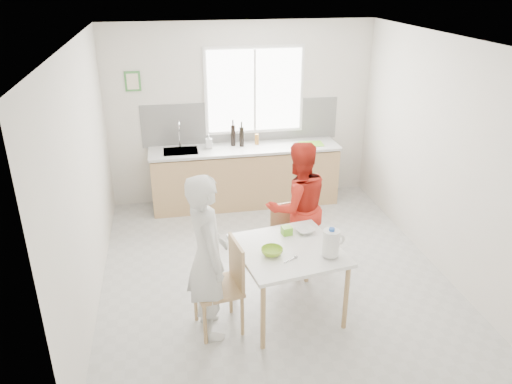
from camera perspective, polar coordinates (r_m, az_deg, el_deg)
The scene contains 21 objects.
ground at distance 6.14m, azimuth 1.80°, elevation -8.89°, with size 4.50×4.50×0.00m, color #B7B7B2.
room_shell at distance 5.42m, azimuth 2.02°, elevation 5.87°, with size 4.50×4.50×4.50m.
window at distance 7.56m, azimuth -0.17°, elevation 11.52°, with size 1.50×0.06×1.30m.
backsplash at distance 7.65m, azimuth -1.67°, elevation 8.00°, with size 3.00×0.02×0.65m, color white.
picture_frame at distance 7.41m, azimuth -13.92°, elevation 12.17°, with size 0.22×0.03×0.28m.
kitchen_counter at distance 7.64m, azimuth -1.29°, elevation 1.58°, with size 2.84×0.64×1.37m.
dining_table at distance 5.10m, azimuth 3.71°, elevation -7.23°, with size 1.15×1.15×0.77m.
chair_left at distance 4.99m, azimuth -3.61°, elevation -10.25°, with size 0.51×0.51×0.95m.
chair_far at distance 5.98m, azimuth 3.62°, elevation -4.85°, with size 0.43×0.43×0.81m.
person_white at distance 4.78m, azimuth -5.57°, elevation -7.43°, with size 0.62×0.40×1.69m, color silver.
person_red at distance 5.85m, azimuth 4.79°, elevation -1.73°, with size 0.78×0.60×1.60m, color red.
bowl_green at distance 4.93m, azimuth 1.84°, elevation -6.81°, with size 0.22×0.22×0.07m, color #8DC12C.
bowl_white at distance 5.35m, azimuth 5.62°, elevation -4.38°, with size 0.20×0.20×0.05m, color white.
milk_jug at distance 4.89m, azimuth 8.61°, elevation -5.72°, with size 0.23×0.16×0.29m.
green_box at distance 5.29m, azimuth 3.53°, elevation -4.41°, with size 0.10×0.10×0.09m, color #6FC12C.
spoon at distance 4.85m, azimuth 3.91°, elevation -7.75°, with size 0.01×0.01×0.16m, color #A5A5AA.
cutting_board at distance 7.64m, azimuth 6.33°, elevation 5.50°, with size 0.35×0.25×0.01m, color #75C82E.
wine_bottle_a at distance 7.50m, azimuth -2.64°, elevation 6.49°, with size 0.07×0.07×0.32m, color black.
wine_bottle_b at distance 7.47m, azimuth -1.65°, elevation 6.36°, with size 0.07×0.07×0.30m, color black.
jar_amber at distance 7.57m, azimuth 0.09°, elevation 6.05°, with size 0.06×0.06×0.16m, color #945F20.
soap_bottle at distance 7.43m, azimuth -5.40°, elevation 5.81°, with size 0.09×0.10×0.21m, color #999999.
Camera 1 is at (-1.13, -5.03, 3.33)m, focal length 35.00 mm.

